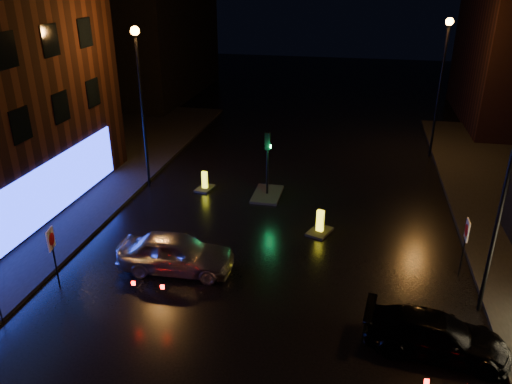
# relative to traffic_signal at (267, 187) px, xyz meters

# --- Properties ---
(building_far_left) EXTENTS (8.00, 16.00, 14.00)m
(building_far_left) POSITION_rel_traffic_signal_xyz_m (-14.80, 21.00, 6.50)
(building_far_left) COLOR black
(building_far_left) RESTS_ON ground
(street_lamp_lfar) EXTENTS (0.44, 0.44, 8.37)m
(street_lamp_lfar) POSITION_rel_traffic_signal_xyz_m (-6.60, -0.00, 5.06)
(street_lamp_lfar) COLOR black
(street_lamp_lfar) RESTS_ON ground
(street_lamp_rnear) EXTENTS (0.44, 0.44, 8.37)m
(street_lamp_rnear) POSITION_rel_traffic_signal_xyz_m (9.00, -8.00, 5.06)
(street_lamp_rnear) COLOR black
(street_lamp_rnear) RESTS_ON ground
(street_lamp_rfar) EXTENTS (0.44, 0.44, 8.37)m
(street_lamp_rfar) POSITION_rel_traffic_signal_xyz_m (9.00, 8.00, 5.06)
(street_lamp_rfar) COLOR black
(street_lamp_rfar) RESTS_ON ground
(traffic_signal) EXTENTS (1.40, 2.40, 3.45)m
(traffic_signal) POSITION_rel_traffic_signal_xyz_m (0.00, 0.00, 0.00)
(traffic_signal) COLOR black
(traffic_signal) RESTS_ON ground
(silver_hatchback) EXTENTS (4.60, 2.01, 1.54)m
(silver_hatchback) POSITION_rel_traffic_signal_xyz_m (-2.18, -7.71, 0.27)
(silver_hatchback) COLOR #B1B3B9
(silver_hatchback) RESTS_ON ground
(dark_sedan) EXTENTS (4.53, 2.27, 1.26)m
(dark_sedan) POSITION_rel_traffic_signal_xyz_m (7.22, -10.47, 0.13)
(dark_sedan) COLOR black
(dark_sedan) RESTS_ON ground
(bollard_near) EXTENTS (1.24, 1.49, 1.11)m
(bollard_near) POSITION_rel_traffic_signal_xyz_m (3.06, -3.51, -0.26)
(bollard_near) COLOR black
(bollard_near) RESTS_ON ground
(bollard_far) EXTENTS (0.98, 1.29, 1.02)m
(bollard_far) POSITION_rel_traffic_signal_xyz_m (-3.44, 0.10, -0.28)
(bollard_far) COLOR black
(bollard_far) RESTS_ON ground
(road_sign_left) EXTENTS (0.19, 0.58, 2.40)m
(road_sign_left) POSITION_rel_traffic_signal_xyz_m (-6.13, -9.65, 1.29)
(road_sign_left) COLOR black
(road_sign_left) RESTS_ON ground
(road_sign_right) EXTENTS (0.08, 0.59, 2.42)m
(road_sign_right) POSITION_rel_traffic_signal_xyz_m (8.66, -5.91, 1.31)
(road_sign_right) COLOR black
(road_sign_right) RESTS_ON ground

